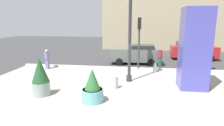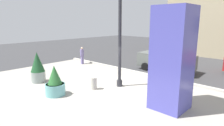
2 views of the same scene
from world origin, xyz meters
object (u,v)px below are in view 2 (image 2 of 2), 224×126
object	(u,v)px
art_pillar_blue	(172,59)
pedestrian_crossing	(188,66)
potted_plant_near_right	(55,83)
concrete_bollard	(94,83)
lamp_post	(120,33)
traffic_light_corner	(156,38)
pedestrian_by_curb	(82,55)
potted_plant_mid_plaza	(38,67)
fire_hydrant	(166,78)
car_far_lane	(167,60)

from	to	relation	value
art_pillar_blue	pedestrian_crossing	xyz separation A→B (m)	(-1.35, 5.33, -1.46)
potted_plant_near_right	pedestrian_crossing	size ratio (longest dim) A/B	1.06
art_pillar_blue	concrete_bollard	distance (m)	4.97
potted_plant_near_right	pedestrian_crossing	distance (m)	9.11
lamp_post	traffic_light_corner	bearing A→B (deg)	80.04
lamp_post	pedestrian_by_curb	world-z (taller)	lamp_post
lamp_post	potted_plant_near_right	distance (m)	4.71
potted_plant_mid_plaza	fire_hydrant	bearing A→B (deg)	41.57
pedestrian_by_curb	pedestrian_crossing	bearing A→B (deg)	13.12
art_pillar_blue	car_far_lane	xyz separation A→B (m)	(-3.48, 6.22, -1.44)
lamp_post	concrete_bollard	xyz separation A→B (m)	(-0.73, -1.49, -2.98)
traffic_light_corner	pedestrian_crossing	xyz separation A→B (m)	(1.84, 1.38, -1.96)
art_pillar_blue	fire_hydrant	bearing A→B (deg)	120.19
concrete_bollard	pedestrian_crossing	world-z (taller)	pedestrian_crossing
pedestrian_by_curb	art_pillar_blue	bearing A→B (deg)	-16.48
art_pillar_blue	concrete_bollard	size ratio (longest dim) A/B	6.25
pedestrian_crossing	art_pillar_blue	bearing A→B (deg)	-75.74
potted_plant_near_right	traffic_light_corner	size ratio (longest dim) A/B	0.41
lamp_post	potted_plant_near_right	world-z (taller)	lamp_post
pedestrian_crossing	pedestrian_by_curb	bearing A→B (deg)	-166.88
car_far_lane	potted_plant_mid_plaza	bearing A→B (deg)	-119.19
fire_hydrant	concrete_bollard	size ratio (longest dim) A/B	1.00
concrete_bollard	pedestrian_crossing	bearing A→B (deg)	62.79
lamp_post	potted_plant_mid_plaza	size ratio (longest dim) A/B	3.36
concrete_bollard	traffic_light_corner	world-z (taller)	traffic_light_corner
traffic_light_corner	lamp_post	bearing A→B (deg)	-99.96
potted_plant_near_right	concrete_bollard	xyz separation A→B (m)	(0.85, 2.07, -0.34)
traffic_light_corner	pedestrian_by_curb	bearing A→B (deg)	-173.99
lamp_post	pedestrian_crossing	world-z (taller)	lamp_post
pedestrian_crossing	fire_hydrant	bearing A→B (deg)	-104.98
lamp_post	fire_hydrant	distance (m)	4.35
car_far_lane	pedestrian_by_curb	xyz separation A→B (m)	(-7.19, -3.06, -0.00)
lamp_post	pedestrian_by_curb	distance (m)	7.72
car_far_lane	pedestrian_by_curb	size ratio (longest dim) A/B	2.81
car_far_lane	traffic_light_corner	bearing A→B (deg)	-82.91
lamp_post	pedestrian_by_curb	size ratio (longest dim) A/B	4.22
potted_plant_near_right	traffic_light_corner	distance (m)	7.44
art_pillar_blue	car_far_lane	bearing A→B (deg)	119.21
lamp_post	pedestrian_crossing	xyz separation A→B (m)	(2.41, 4.62, -2.47)
potted_plant_near_right	potted_plant_mid_plaza	bearing A→B (deg)	171.04
lamp_post	fire_hydrant	world-z (taller)	lamp_post
art_pillar_blue	potted_plant_mid_plaza	size ratio (longest dim) A/B	2.29
concrete_bollard	pedestrian_by_curb	xyz separation A→B (m)	(-6.17, 3.94, 0.53)
art_pillar_blue	traffic_light_corner	world-z (taller)	art_pillar_blue
pedestrian_by_curb	fire_hydrant	bearing A→B (deg)	0.75
traffic_light_corner	pedestrian_by_curb	size ratio (longest dim) A/B	2.56
potted_plant_near_right	traffic_light_corner	world-z (taller)	traffic_light_corner
potted_plant_mid_plaza	concrete_bollard	distance (m)	4.17
fire_hydrant	potted_plant_near_right	bearing A→B (deg)	-119.35
traffic_light_corner	concrete_bollard	bearing A→B (deg)	-105.38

